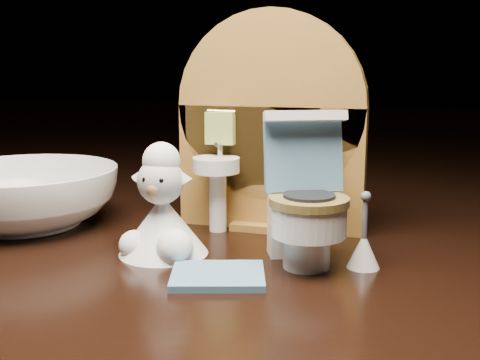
% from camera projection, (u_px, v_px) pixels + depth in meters
% --- Properties ---
extents(backdrop_panel, '(0.13, 0.05, 0.15)m').
position_uv_depth(backdrop_panel, '(270.00, 135.00, 0.41)').
color(backdrop_panel, '#9E6C2B').
rests_on(backdrop_panel, ground).
extents(toy_toilet, '(0.05, 0.06, 0.09)m').
position_uv_depth(toy_toilet, '(304.00, 208.00, 0.35)').
color(toy_toilet, white).
rests_on(toy_toilet, ground).
extents(bath_mat, '(0.06, 0.05, 0.00)m').
position_uv_depth(bath_mat, '(218.00, 276.00, 0.33)').
color(bath_mat, teal).
rests_on(bath_mat, ground).
extents(toilet_brush, '(0.02, 0.02, 0.04)m').
position_uv_depth(toilet_brush, '(364.00, 248.00, 0.34)').
color(toilet_brush, white).
rests_on(toilet_brush, ground).
extents(plush_lamb, '(0.05, 0.05, 0.07)m').
position_uv_depth(plush_lamb, '(162.00, 216.00, 0.36)').
color(plush_lamb, white).
rests_on(plush_lamb, ground).
extents(ceramic_bowl, '(0.16, 0.16, 0.04)m').
position_uv_depth(ceramic_bowl, '(25.00, 197.00, 0.43)').
color(ceramic_bowl, white).
rests_on(ceramic_bowl, ground).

